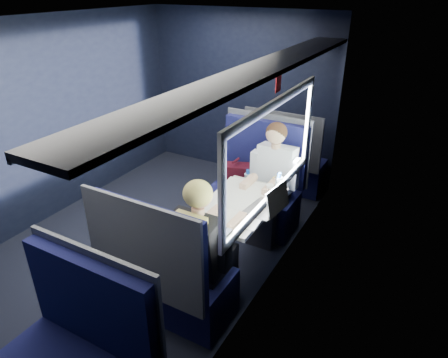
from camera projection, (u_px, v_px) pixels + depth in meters
The scene contains 12 objects.
ground at pixel (155, 237), 4.53m from camera, with size 2.80×4.20×0.01m, color black.
room_shell at pixel (145, 111), 3.86m from camera, with size 3.00×4.40×2.40m.
table at pixel (236, 209), 3.79m from camera, with size 0.62×1.00×0.74m.
seat_bay_near at pixel (256, 189), 4.66m from camera, with size 1.04×0.62×1.26m.
seat_bay_far at pixel (167, 277), 3.29m from camera, with size 1.04×0.62×1.26m.
seat_row_front at pixel (285, 162), 5.38m from camera, with size 1.04×0.51×1.16m.
man at pixel (272, 177), 4.28m from camera, with size 0.53×0.56×1.32m.
woman at pixel (203, 244), 3.18m from camera, with size 0.53×0.56×1.32m.
papers at pixel (241, 201), 3.77m from camera, with size 0.59×0.86×0.01m, color white.
laptop at pixel (270, 204), 3.57m from camera, with size 0.30×0.38×0.26m.
bottle_small at pixel (279, 186), 3.81m from camera, with size 0.07×0.07×0.24m.
cup at pixel (270, 189), 3.88m from camera, with size 0.07×0.07×0.10m, color white.
Camera 1 is at (2.52, -2.90, 2.61)m, focal length 32.00 mm.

